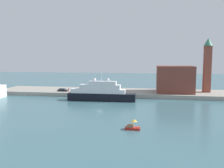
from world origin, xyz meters
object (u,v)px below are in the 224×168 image
Objects in this scene: small_motorboat at (132,126)px; mooring_bollard at (115,93)px; parked_car at (62,90)px; large_yacht at (101,93)px; bell_tower at (207,63)px; harbor_building at (175,79)px; person_figure at (69,90)px.

mooring_bollard is at bearing 103.54° from small_motorboat.
parked_car reaches higher than mooring_bollard.
bell_tower reaches higher than large_yacht.
small_motorboat is 0.15× the size of bell_tower.
small_motorboat is 56.82m from harbor_building.
harbor_building is (30.36, 18.00, 4.45)m from large_yacht.
bell_tower is at bearing 24.30° from large_yacht.
large_yacht is 15.06× the size of person_figure.
large_yacht is 31.01× the size of mooring_bollard.
large_yacht is 1.72× the size of harbor_building.
harbor_building is at bearing 6.58° from parked_car.
large_yacht is at bearing -33.35° from person_figure.
person_figure is 2.06× the size of mooring_bollard.
bell_tower is 13.44× the size of person_figure.
harbor_building reaches higher than small_motorboat.
mooring_bollard is at bearing -7.17° from parked_car.
parked_car is (-35.94, 48.51, 1.46)m from small_motorboat.
harbor_building reaches higher than parked_car.
parked_car is at bearing 149.52° from large_yacht.
parked_car is (-65.28, -8.04, -12.41)m from bell_tower.
bell_tower reaches higher than harbor_building.
person_figure is 21.96m from mooring_bollard.
mooring_bollard is (21.82, -2.47, -0.40)m from person_figure.
large_yacht is at bearing -155.70° from bell_tower.
person_figure is (3.20, -0.68, 0.24)m from parked_car.
harbor_building is 8.76× the size of person_figure.
person_figure is (-17.40, 11.45, -0.62)m from large_yacht.
harbor_building is 0.65× the size of bell_tower.
small_motorboat is at bearing -53.46° from parked_car.
small_motorboat is at bearing -67.14° from large_yacht.
harbor_building reaches higher than large_yacht.
small_motorboat is 4.06× the size of mooring_bollard.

